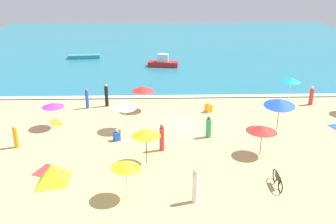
% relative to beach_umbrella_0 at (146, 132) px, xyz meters
% --- Properties ---
extents(ground_plane, '(60.00, 60.00, 0.00)m').
position_rel_beach_umbrella_0_xyz_m(ground_plane, '(2.67, 5.75, -2.01)').
color(ground_plane, '#D8B775').
extents(ocean_water, '(60.00, 44.00, 0.10)m').
position_rel_beach_umbrella_0_xyz_m(ocean_water, '(2.67, 33.75, -1.96)').
color(ocean_water, teal).
rests_on(ocean_water, ground_plane).
extents(wave_breaker_foam, '(57.00, 0.70, 0.01)m').
position_rel_beach_umbrella_0_xyz_m(wave_breaker_foam, '(2.67, 12.05, -1.90)').
color(wave_breaker_foam, white).
rests_on(wave_breaker_foam, ocean_water).
extents(beach_umbrella_0, '(1.89, 1.90, 2.25)m').
position_rel_beach_umbrella_0_xyz_m(beach_umbrella_0, '(0.00, 0.00, 0.00)').
color(beach_umbrella_0, '#4C3823').
rests_on(beach_umbrella_0, ground_plane).
extents(beach_umbrella_1, '(2.02, 2.03, 1.93)m').
position_rel_beach_umbrella_0_xyz_m(beach_umbrella_1, '(7.10, 0.94, -0.28)').
color(beach_umbrella_1, '#4C3823').
rests_on(beach_umbrella_1, ground_plane).
extents(beach_umbrella_3, '(2.33, 2.34, 2.28)m').
position_rel_beach_umbrella_0_xyz_m(beach_umbrella_3, '(-1.62, 4.93, -0.05)').
color(beach_umbrella_3, silver).
rests_on(beach_umbrella_3, ground_plane).
extents(beach_umbrella_4, '(2.69, 2.71, 2.38)m').
position_rel_beach_umbrella_0_xyz_m(beach_umbrella_4, '(9.27, 4.75, 0.04)').
color(beach_umbrella_4, '#4C3823').
rests_on(beach_umbrella_4, ground_plane).
extents(beach_umbrella_5, '(2.57, 2.57, 2.04)m').
position_rel_beach_umbrella_0_xyz_m(beach_umbrella_5, '(-0.45, 8.99, -0.18)').
color(beach_umbrella_5, silver).
rests_on(beach_umbrella_5, ground_plane).
extents(beach_umbrella_6, '(1.64, 1.64, 1.90)m').
position_rel_beach_umbrella_0_xyz_m(beach_umbrella_6, '(-6.80, 5.59, -0.26)').
color(beach_umbrella_6, silver).
rests_on(beach_umbrella_6, ground_plane).
extents(beach_umbrella_7, '(2.22, 2.22, 2.29)m').
position_rel_beach_umbrella_0_xyz_m(beach_umbrella_7, '(11.87, 10.28, 0.07)').
color(beach_umbrella_7, silver).
rests_on(beach_umbrella_7, ground_plane).
extents(beach_umbrella_8, '(1.82, 1.80, 2.15)m').
position_rel_beach_umbrella_0_xyz_m(beach_umbrella_8, '(-0.92, -3.65, -0.12)').
color(beach_umbrella_8, silver).
rests_on(beach_umbrella_8, ground_plane).
extents(beach_tent, '(2.40, 2.47, 1.08)m').
position_rel_beach_umbrella_0_xyz_m(beach_tent, '(-5.08, -2.04, -1.47)').
color(beach_tent, yellow).
rests_on(beach_tent, ground_plane).
extents(parked_bicycle, '(0.09, 1.82, 0.76)m').
position_rel_beach_umbrella_0_xyz_m(parked_bicycle, '(7.08, -2.83, -1.62)').
color(parked_bicycle, black).
rests_on(parked_bicycle, ground_plane).
extents(beachgoer_0, '(0.55, 0.55, 1.54)m').
position_rel_beach_umbrella_0_xyz_m(beachgoer_0, '(4.16, 3.58, -1.30)').
color(beachgoer_0, green).
rests_on(beachgoer_0, ground_plane).
extents(beachgoer_1, '(0.43, 0.43, 1.62)m').
position_rel_beach_umbrella_0_xyz_m(beachgoer_1, '(13.60, 9.85, -1.25)').
color(beachgoer_1, red).
rests_on(beachgoer_1, ground_plane).
extents(beachgoer_2, '(0.30, 0.30, 1.56)m').
position_rel_beach_umbrella_0_xyz_m(beachgoer_2, '(-8.51, 2.36, -1.25)').
color(beachgoer_2, orange).
rests_on(beachgoer_2, ground_plane).
extents(beachgoer_4, '(0.30, 0.30, 1.67)m').
position_rel_beach_umbrella_0_xyz_m(beachgoer_4, '(-5.08, 9.54, -1.20)').
color(beachgoer_4, blue).
rests_on(beachgoer_4, ground_plane).
extents(beachgoer_5, '(0.34, 0.34, 1.92)m').
position_rel_beach_umbrella_0_xyz_m(beachgoer_5, '(-3.54, 10.00, -1.08)').
color(beachgoer_5, black).
rests_on(beachgoer_5, ground_plane).
extents(beachgoer_7, '(0.36, 0.36, 1.83)m').
position_rel_beach_umbrella_0_xyz_m(beachgoer_7, '(2.50, -4.17, -1.10)').
color(beachgoer_7, white).
rests_on(beachgoer_7, ground_plane).
extents(beachgoer_8, '(0.33, 0.33, 1.78)m').
position_rel_beach_umbrella_0_xyz_m(beachgoer_8, '(0.94, 1.66, -1.15)').
color(beachgoer_8, red).
rests_on(beachgoer_8, ground_plane).
extents(beachgoer_9, '(0.63, 0.63, 0.86)m').
position_rel_beach_umbrella_0_xyz_m(beachgoer_9, '(4.78, 8.41, -1.65)').
color(beachgoer_9, orange).
rests_on(beachgoer_9, ground_plane).
extents(beachgoer_10, '(0.54, 0.54, 0.83)m').
position_rel_beach_umbrella_0_xyz_m(beachgoer_10, '(-2.09, 3.23, -1.66)').
color(beachgoer_10, blue).
rests_on(beachgoer_10, ground_plane).
extents(beach_towel_2, '(1.31, 1.52, 0.01)m').
position_rel_beach_umbrella_0_xyz_m(beach_towel_2, '(-6.96, 6.44, -2.00)').
color(beach_towel_2, orange).
rests_on(beach_towel_2, ground_plane).
extents(beach_towel_3, '(1.36, 1.66, 0.01)m').
position_rel_beach_umbrella_0_xyz_m(beach_towel_3, '(-5.88, -0.79, -2.00)').
color(beach_towel_3, red).
rests_on(beach_towel_3, ground_plane).
extents(small_boat_0, '(3.51, 1.64, 1.46)m').
position_rel_beach_umbrella_0_xyz_m(small_boat_0, '(1.37, 22.64, -1.44)').
color(small_boat_0, red).
rests_on(small_boat_0, ocean_water).
extents(small_boat_1, '(3.93, 1.34, 0.45)m').
position_rel_beach_umbrella_0_xyz_m(small_boat_1, '(-8.30, 26.95, -1.68)').
color(small_boat_1, teal).
rests_on(small_boat_1, ocean_water).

